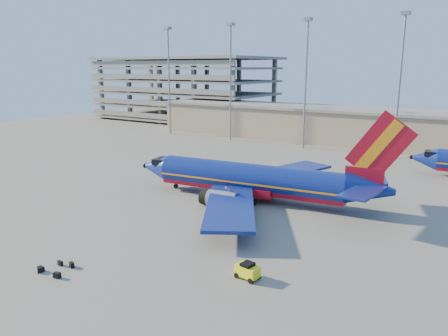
# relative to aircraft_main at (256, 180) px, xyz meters

# --- Properties ---
(ground) EXTENTS (220.00, 220.00, 0.00)m
(ground) POSITION_rel_aircraft_main_xyz_m (-5.97, -4.79, -2.84)
(ground) COLOR slate
(ground) RESTS_ON ground
(terminal_building) EXTENTS (122.00, 16.00, 8.50)m
(terminal_building) POSITION_rel_aircraft_main_xyz_m (4.03, 53.21, 1.48)
(terminal_building) COLOR gray
(terminal_building) RESTS_ON ground
(parking_garage) EXTENTS (62.00, 32.00, 21.40)m
(parking_garage) POSITION_rel_aircraft_main_xyz_m (-67.97, 69.26, 8.89)
(parking_garage) COLOR slate
(parking_garage) RESTS_ON ground
(light_mast_row) EXTENTS (101.60, 1.60, 28.65)m
(light_mast_row) POSITION_rel_aircraft_main_xyz_m (-0.97, 41.21, 14.72)
(light_mast_row) COLOR gray
(light_mast_row) RESTS_ON ground
(aircraft_main) EXTENTS (39.14, 37.44, 13.28)m
(aircraft_main) POSITION_rel_aircraft_main_xyz_m (0.00, 0.00, 0.00)
(aircraft_main) COLOR navy
(aircraft_main) RESTS_ON ground
(baggage_tug) EXTENTS (2.23, 1.53, 1.50)m
(baggage_tug) POSITION_rel_aircraft_main_xyz_m (11.10, -20.86, -2.06)
(baggage_tug) COLOR #F4F315
(baggage_tug) RESTS_ON ground
(luggage_pile) EXTENTS (3.01, 2.83, 0.51)m
(luggage_pile) POSITION_rel_aircraft_main_xyz_m (-4.33, -29.51, -2.60)
(luggage_pile) COLOR black
(luggage_pile) RESTS_ON ground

